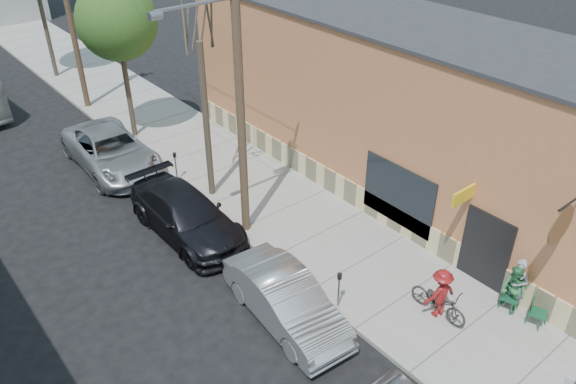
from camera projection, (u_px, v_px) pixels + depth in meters
ground at (301, 368)px, 14.91m from camera, size 120.00×120.00×0.00m
sidewalk at (211, 161)px, 24.34m from camera, size 4.50×58.00×0.15m
cafe_building at (397, 107)px, 21.23m from camera, size 6.60×20.20×6.61m
parking_meter_near at (339, 285)px, 16.22m from camera, size 0.14×0.14×1.24m
parking_meter_far at (175, 162)px, 22.39m from camera, size 0.14×0.14×1.24m
utility_pole_near at (238, 90)px, 17.16m from camera, size 3.57×0.28×10.00m
utility_pole_far at (67, 3)px, 26.43m from camera, size 1.80×0.28×10.00m
tree_bare at (206, 123)px, 20.38m from camera, size 0.24×0.24×6.02m
tree_leafy_mid at (117, 21)px, 23.50m from camera, size 3.40×3.40×7.02m
patio_chair_a at (510, 297)px, 16.34m from camera, size 0.63×0.63×0.88m
patio_chair_b at (538, 313)px, 15.81m from camera, size 0.64×0.64×0.88m
patron_grey at (516, 285)px, 16.14m from camera, size 0.46×0.67×1.76m
patron_green at (514, 290)px, 16.10m from camera, size 0.79×0.90×1.57m
cyclist at (440, 293)px, 15.96m from camera, size 1.15×0.83×1.60m
cyclist_bike at (439, 301)px, 16.13m from camera, size 0.72×1.88×0.97m
car_1 at (286, 300)px, 16.00m from camera, size 1.99×4.73×1.52m
car_2 at (186, 215)px, 19.58m from camera, size 2.25×5.42×1.57m
car_3 at (111, 151)px, 23.56m from camera, size 2.88×5.90×1.61m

